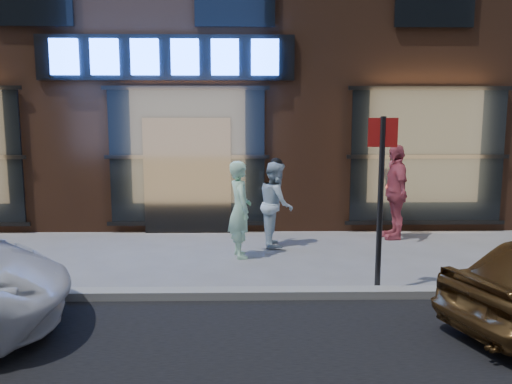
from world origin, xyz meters
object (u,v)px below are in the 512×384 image
at_px(sign_post, 381,188).
at_px(man_cap, 276,204).
at_px(man_bowtie, 240,209).
at_px(passerby, 395,192).

bearing_deg(sign_post, man_cap, 135.94).
distance_m(man_cap, sign_post, 2.98).
distance_m(man_bowtie, passerby, 3.35).
height_order(man_bowtie, passerby, passerby).
bearing_deg(man_bowtie, sign_post, -148.17).
relative_size(man_bowtie, man_cap, 1.04).
bearing_deg(passerby, sign_post, -19.57).
distance_m(man_bowtie, man_cap, 1.02).
xyz_separation_m(man_cap, sign_post, (1.25, -2.63, 0.66)).
xyz_separation_m(passerby, sign_post, (-1.16, -3.18, 0.52)).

